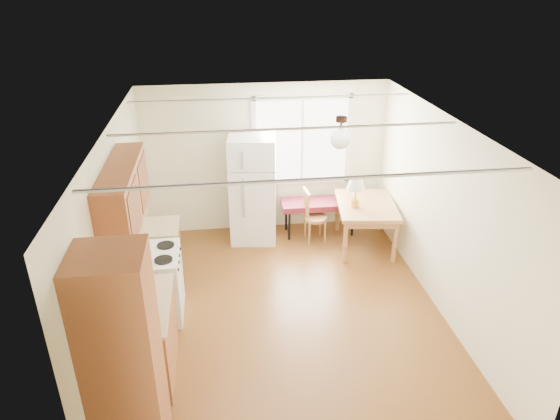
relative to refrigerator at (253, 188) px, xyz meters
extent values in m
cube|color=#542E11|center=(0.25, -2.12, -0.89)|extent=(4.60, 5.60, 0.12)
cube|color=white|center=(0.25, -2.12, 1.61)|extent=(4.60, 5.60, 0.12)
cube|color=#FBF8C9|center=(0.25, 0.38, 0.36)|extent=(4.60, 0.10, 2.50)
cube|color=#FBF8C9|center=(0.25, -4.62, 0.36)|extent=(4.60, 0.10, 2.50)
cube|color=#FBF8C9|center=(-1.75, -2.12, 0.36)|extent=(0.10, 5.60, 2.50)
cube|color=#FBF8C9|center=(2.25, -2.12, 0.36)|extent=(0.10, 5.60, 2.50)
cube|color=brown|center=(-1.45, -3.97, 0.16)|extent=(0.60, 0.60, 2.10)
cube|color=brown|center=(-1.45, -2.97, -0.46)|extent=(0.60, 1.10, 0.86)
cube|color=tan|center=(-1.44, -2.97, -0.01)|extent=(0.62, 1.14, 0.04)
cube|color=white|center=(-1.42, -1.92, -0.44)|extent=(0.65, 0.76, 0.90)
cube|color=brown|center=(-1.45, -1.17, -0.46)|extent=(0.60, 0.60, 0.86)
cube|color=brown|center=(-1.58, -2.27, 0.96)|extent=(0.33, 1.60, 0.70)
cube|color=white|center=(0.85, 0.37, 0.66)|extent=(1.50, 0.02, 1.35)
cylinder|color=black|center=(0.95, -1.72, 1.57)|extent=(0.14, 0.14, 0.06)
cylinder|color=black|center=(0.95, -1.72, 1.47)|extent=(0.03, 0.03, 0.16)
sphere|color=white|center=(0.95, -1.72, 1.33)|extent=(0.26, 0.26, 0.26)
cube|color=white|center=(0.00, 0.00, 0.00)|extent=(0.82, 0.82, 1.77)
cube|color=gray|center=(0.00, -0.36, 0.42)|extent=(0.73, 0.02, 0.02)
cube|color=gray|center=(-0.18, -0.38, 0.18)|extent=(0.03, 0.03, 1.06)
cube|color=maroon|center=(1.11, 0.01, -0.34)|extent=(1.29, 0.50, 0.10)
cylinder|color=black|center=(0.57, -0.17, -0.64)|extent=(0.04, 0.04, 0.49)
cylinder|color=black|center=(1.65, -0.17, -0.64)|extent=(0.04, 0.04, 0.49)
cylinder|color=black|center=(0.57, 0.19, -0.64)|extent=(0.04, 0.04, 0.49)
cylinder|color=black|center=(1.65, 0.19, -0.64)|extent=(0.04, 0.04, 0.49)
cube|color=#A16E3E|center=(1.75, -0.52, -0.17)|extent=(1.05, 1.30, 0.06)
cube|color=#A16E3E|center=(1.75, -0.52, -0.25)|extent=(0.93, 1.19, 0.10)
cylinder|color=#A16E3E|center=(1.31, -0.99, -0.54)|extent=(0.07, 0.07, 0.69)
cylinder|color=#A16E3E|center=(2.06, -1.09, -0.54)|extent=(0.07, 0.07, 0.69)
cylinder|color=#A16E3E|center=(1.45, 0.05, -0.54)|extent=(0.07, 0.07, 0.69)
cylinder|color=#A16E3E|center=(2.20, -0.05, -0.54)|extent=(0.07, 0.07, 0.69)
cylinder|color=#A16E3E|center=(1.00, -0.22, -0.49)|extent=(0.39, 0.39, 0.05)
cylinder|color=#A16E3E|center=(0.88, -0.36, -0.69)|extent=(0.04, 0.04, 0.40)
cylinder|color=#A16E3E|center=(1.14, -0.34, -0.69)|extent=(0.04, 0.04, 0.40)
cylinder|color=#A16E3E|center=(0.85, -0.10, -0.69)|extent=(0.04, 0.04, 0.40)
cylinder|color=#A16E3E|center=(1.12, -0.08, -0.69)|extent=(0.04, 0.04, 0.40)
cylinder|color=gold|center=(1.53, -0.60, -0.08)|extent=(0.13, 0.13, 0.11)
cylinder|color=gold|center=(1.53, -0.60, 0.07)|extent=(0.02, 0.02, 0.19)
cone|color=silver|center=(1.53, -0.60, 0.26)|extent=(0.29, 0.29, 0.19)
cube|color=black|center=(-1.47, -3.35, 0.05)|extent=(0.20, 0.23, 0.07)
cube|color=black|center=(-1.47, -3.44, 0.22)|extent=(0.17, 0.08, 0.26)
cylinder|color=black|center=(-1.47, -3.31, 0.14)|extent=(0.13, 0.13, 0.11)
cylinder|color=red|center=(-1.53, -2.79, 0.09)|extent=(0.11, 0.11, 0.16)
sphere|color=red|center=(-1.53, -2.79, 0.20)|extent=(0.06, 0.06, 0.06)
camera|label=1|loc=(-0.55, -7.41, 3.17)|focal=32.00mm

